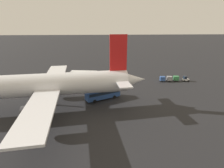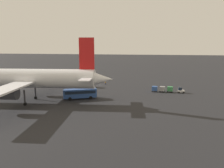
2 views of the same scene
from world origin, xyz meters
name	(u,v)px [view 1 (image 1 of 2)]	position (x,y,z in m)	size (l,w,h in m)	color
ground_plane	(102,76)	(0.00, 0.00, 0.00)	(600.00, 600.00, 0.00)	#232326
airplane	(42,85)	(14.93, 32.06, 7.21)	(53.77, 46.14, 19.17)	silver
shuttle_bus_near	(84,74)	(7.23, 4.52, 2.01)	(10.85, 4.29, 3.36)	white
shuttle_bus_far	(103,93)	(-0.01, 25.10, 1.93)	(10.70, 6.83, 3.23)	#2D5199
baggage_tug	(185,79)	(-32.99, 10.03, 0.94)	(2.48, 1.76, 2.10)	white
worker_person	(108,73)	(-2.68, -1.32, 0.87)	(0.38, 0.38, 1.74)	#1E1E2D
cargo_cart_green	(176,78)	(-29.27, 9.69, 1.19)	(2.23, 1.97, 2.06)	#38383D
cargo_cart_grey	(169,79)	(-26.49, 9.90, 1.19)	(2.23, 1.97, 2.06)	#38383D
cargo_cart_blue	(162,79)	(-23.71, 9.93, 1.19)	(2.23, 1.97, 2.06)	#38383D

